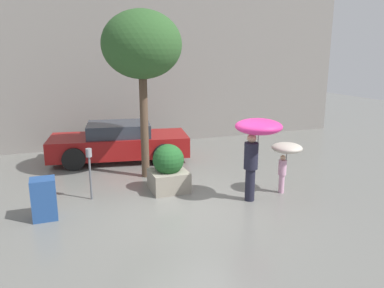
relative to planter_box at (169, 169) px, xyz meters
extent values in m
plane|color=slate|center=(0.16, -1.14, -0.56)|extent=(40.00, 40.00, 0.00)
cube|color=gray|center=(0.16, 5.36, 2.44)|extent=(18.00, 0.30, 6.00)
cube|color=gray|center=(0.00, 0.00, -0.30)|extent=(0.92, 0.90, 0.52)
sphere|color=#1E5123|center=(0.00, 0.00, 0.26)|extent=(0.80, 0.80, 0.80)
cylinder|color=#1E1E2D|center=(1.62, -1.32, -0.16)|extent=(0.23, 0.23, 0.80)
cylinder|color=#1E1E2D|center=(1.62, -1.32, 0.55)|extent=(0.33, 0.33, 0.63)
sphere|color=tan|center=(1.62, -1.32, 0.97)|extent=(0.22, 0.22, 0.22)
cylinder|color=#4C4C51|center=(1.73, -1.42, 0.92)|extent=(0.02, 0.02, 0.68)
ellipsoid|color=#E02D84|center=(1.73, -1.42, 1.26)|extent=(1.08, 1.08, 0.35)
cylinder|color=#D199B7|center=(2.62, -1.16, -0.32)|extent=(0.14, 0.14, 0.48)
cylinder|color=#D199B7|center=(2.62, -1.16, 0.11)|extent=(0.20, 0.20, 0.38)
sphere|color=tan|center=(2.62, -1.16, 0.36)|extent=(0.13, 0.13, 0.13)
cylinder|color=#4C4C51|center=(2.71, -1.17, 0.37)|extent=(0.02, 0.02, 0.48)
ellipsoid|color=beige|center=(2.71, -1.17, 0.61)|extent=(0.76, 0.76, 0.24)
cube|color=maroon|center=(-0.69, 3.23, -0.05)|extent=(4.62, 2.43, 0.64)
cube|color=#2D333D|center=(-0.69, 3.23, 0.47)|extent=(2.19, 1.77, 0.41)
cylinder|color=black|center=(-2.18, 2.61, -0.22)|extent=(0.72, 0.33, 0.69)
cylinder|color=black|center=(-1.89, 4.31, -0.22)|extent=(0.72, 0.33, 0.69)
cylinder|color=black|center=(0.51, 2.15, -0.22)|extent=(0.72, 0.33, 0.69)
cylinder|color=black|center=(0.79, 3.86, -0.22)|extent=(0.72, 0.33, 0.69)
cylinder|color=brown|center=(-0.30, 1.29, 0.98)|extent=(0.22, 0.22, 3.08)
ellipsoid|color=#2D5628|center=(-0.30, 1.29, 3.10)|extent=(2.13, 2.13, 1.81)
cylinder|color=#595B60|center=(-1.93, 0.07, -0.03)|extent=(0.05, 0.05, 1.07)
cylinder|color=gray|center=(-1.93, 0.07, 0.61)|extent=(0.14, 0.14, 0.20)
cube|color=navy|center=(-2.97, -0.71, -0.11)|extent=(0.50, 0.44, 0.90)
camera|label=1|loc=(-2.61, -8.73, 2.91)|focal=35.00mm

